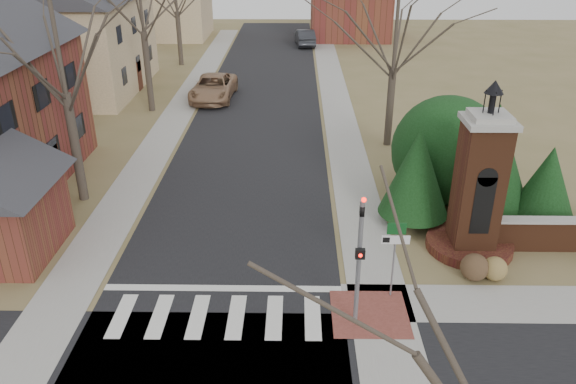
{
  "coord_description": "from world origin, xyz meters",
  "views": [
    {
      "loc": [
        2.44,
        -13.28,
        11.18
      ],
      "look_at": [
        2.15,
        6.0,
        1.85
      ],
      "focal_mm": 35.0,
      "sensor_mm": 36.0,
      "label": 1
    }
  ],
  "objects_px": {
    "sign_post": "(395,245)",
    "distant_car": "(305,37)",
    "brick_gate_monument": "(477,198)",
    "pickup_truck": "(213,88)",
    "traffic_signal_pole": "(360,251)"
  },
  "relations": [
    {
      "from": "brick_gate_monument",
      "to": "traffic_signal_pole",
      "type": "bearing_deg",
      "value": -136.76
    },
    {
      "from": "traffic_signal_pole",
      "to": "brick_gate_monument",
      "type": "height_order",
      "value": "brick_gate_monument"
    },
    {
      "from": "pickup_truck",
      "to": "distant_car",
      "type": "relative_size",
      "value": 1.22
    },
    {
      "from": "sign_post",
      "to": "brick_gate_monument",
      "type": "relative_size",
      "value": 0.42
    },
    {
      "from": "traffic_signal_pole",
      "to": "sign_post",
      "type": "height_order",
      "value": "traffic_signal_pole"
    },
    {
      "from": "sign_post",
      "to": "pickup_truck",
      "type": "distance_m",
      "value": 24.38
    },
    {
      "from": "traffic_signal_pole",
      "to": "pickup_truck",
      "type": "xyz_separation_m",
      "value": [
        -7.59,
        24.09,
        -1.77
      ]
    },
    {
      "from": "traffic_signal_pole",
      "to": "sign_post",
      "type": "distance_m",
      "value": 2.02
    },
    {
      "from": "traffic_signal_pole",
      "to": "distant_car",
      "type": "distance_m",
      "value": 42.93
    },
    {
      "from": "traffic_signal_pole",
      "to": "pickup_truck",
      "type": "distance_m",
      "value": 25.32
    },
    {
      "from": "sign_post",
      "to": "distant_car",
      "type": "height_order",
      "value": "sign_post"
    },
    {
      "from": "brick_gate_monument",
      "to": "sign_post",
      "type": "bearing_deg",
      "value": -138.58
    },
    {
      "from": "traffic_signal_pole",
      "to": "distant_car",
      "type": "relative_size",
      "value": 0.94
    },
    {
      "from": "brick_gate_monument",
      "to": "distant_car",
      "type": "xyz_separation_m",
      "value": [
        -5.72,
        38.46,
        -1.37
      ]
    },
    {
      "from": "brick_gate_monument",
      "to": "distant_car",
      "type": "height_order",
      "value": "brick_gate_monument"
    }
  ]
}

